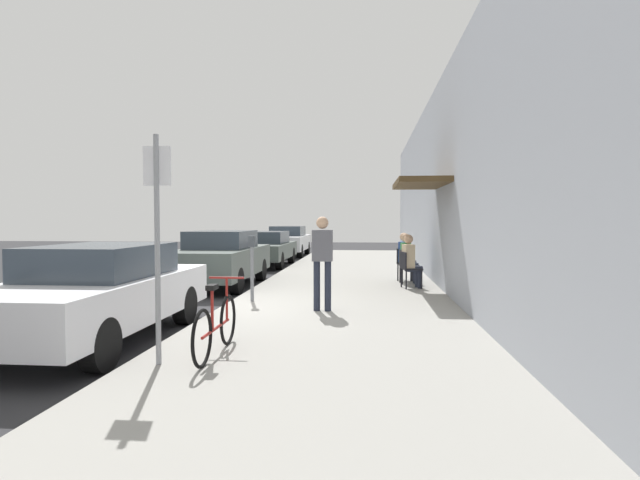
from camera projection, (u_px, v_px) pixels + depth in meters
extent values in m
plane|color=#2D2D30|center=(221.00, 313.00, 9.59)|extent=(60.00, 60.00, 0.00)
cube|color=#9E9B93|center=(344.00, 296.00, 11.37)|extent=(4.50, 32.00, 0.12)
cube|color=#999EA8|center=(455.00, 182.00, 11.04)|extent=(0.30, 32.00, 5.19)
cube|color=#4C381E|center=(419.00, 183.00, 11.68)|extent=(1.10, 2.80, 0.12)
cube|color=silver|center=(97.00, 299.00, 7.26)|extent=(1.80, 4.40, 0.62)
cube|color=#333D47|center=(102.00, 261.00, 7.39)|extent=(1.48, 2.11, 0.46)
cylinder|color=black|center=(185.00, 305.00, 8.56)|extent=(0.22, 0.64, 0.64)
cylinder|color=black|center=(95.00, 304.00, 8.71)|extent=(0.22, 0.64, 0.64)
cylinder|color=black|center=(100.00, 345.00, 5.85)|extent=(0.22, 0.64, 0.64)
cube|color=#47514C|center=(220.00, 261.00, 13.35)|extent=(1.80, 4.40, 0.70)
cube|color=#333D47|center=(222.00, 239.00, 13.48)|extent=(1.48, 2.11, 0.45)
cylinder|color=black|center=(261.00, 270.00, 14.65)|extent=(0.22, 0.64, 0.64)
cylinder|color=black|center=(207.00, 269.00, 14.80)|extent=(0.22, 0.64, 0.64)
cylinder|color=black|center=(237.00, 281.00, 11.94)|extent=(0.22, 0.64, 0.64)
cylinder|color=black|center=(171.00, 280.00, 12.08)|extent=(0.22, 0.64, 0.64)
cube|color=#47514C|center=(265.00, 250.00, 19.22)|extent=(1.80, 4.40, 0.55)
cube|color=#333D47|center=(266.00, 237.00, 19.35)|extent=(1.48, 2.11, 0.44)
cylinder|color=black|center=(291.00, 255.00, 20.51)|extent=(0.22, 0.64, 0.64)
cylinder|color=black|center=(253.00, 255.00, 20.66)|extent=(0.22, 0.64, 0.64)
cylinder|color=black|center=(280.00, 261.00, 17.80)|extent=(0.22, 0.64, 0.64)
cylinder|color=black|center=(236.00, 260.00, 17.95)|extent=(0.22, 0.64, 0.64)
cube|color=silver|center=(287.00, 243.00, 24.56)|extent=(1.80, 4.40, 0.67)
cube|color=#333D47|center=(288.00, 231.00, 24.69)|extent=(1.48, 2.11, 0.46)
cylinder|color=black|center=(307.00, 248.00, 25.86)|extent=(0.22, 0.64, 0.64)
cylinder|color=black|center=(276.00, 248.00, 26.01)|extent=(0.22, 0.64, 0.64)
cylinder|color=black|center=(300.00, 251.00, 23.15)|extent=(0.22, 0.64, 0.64)
cylinder|color=black|center=(266.00, 251.00, 23.29)|extent=(0.22, 0.64, 0.64)
cylinder|color=slate|center=(252.00, 274.00, 10.20)|extent=(0.07, 0.07, 1.10)
cube|color=#383D42|center=(252.00, 241.00, 10.17)|extent=(0.12, 0.10, 0.22)
cylinder|color=gray|center=(157.00, 250.00, 5.72)|extent=(0.06, 0.06, 2.60)
cube|color=white|center=(157.00, 166.00, 5.70)|extent=(0.32, 0.02, 0.44)
torus|color=black|center=(228.00, 320.00, 6.67)|extent=(0.04, 0.66, 0.66)
torus|color=black|center=(202.00, 338.00, 5.62)|extent=(0.04, 0.66, 0.66)
cylinder|color=maroon|center=(216.00, 328.00, 6.14)|extent=(0.04, 1.05, 0.04)
cylinder|color=maroon|center=(212.00, 310.00, 5.98)|extent=(0.04, 0.04, 0.50)
cube|color=black|center=(212.00, 287.00, 5.97)|extent=(0.10, 0.20, 0.06)
cylinder|color=maroon|center=(227.00, 299.00, 6.60)|extent=(0.03, 0.03, 0.56)
cylinder|color=maroon|center=(227.00, 278.00, 6.59)|extent=(0.46, 0.03, 0.03)
cylinder|color=black|center=(416.00, 278.00, 12.41)|extent=(0.04, 0.04, 0.45)
cylinder|color=black|center=(422.00, 279.00, 12.04)|extent=(0.04, 0.04, 0.45)
cylinder|color=black|center=(401.00, 278.00, 12.36)|extent=(0.04, 0.04, 0.45)
cylinder|color=black|center=(406.00, 280.00, 11.98)|extent=(0.04, 0.04, 0.45)
cube|color=black|center=(411.00, 269.00, 12.19)|extent=(0.53, 0.53, 0.03)
cube|color=black|center=(403.00, 260.00, 12.15)|extent=(0.13, 0.43, 0.40)
cylinder|color=#232838|center=(417.00, 278.00, 12.32)|extent=(0.11, 0.11, 0.47)
cylinder|color=#232838|center=(412.00, 268.00, 12.29)|extent=(0.38, 0.22, 0.14)
cylinder|color=#232838|center=(420.00, 279.00, 12.13)|extent=(0.11, 0.11, 0.47)
cylinder|color=#232838|center=(415.00, 269.00, 12.10)|extent=(0.38, 0.22, 0.14)
cube|color=#CCB28C|center=(408.00, 256.00, 12.16)|extent=(0.30, 0.40, 0.56)
sphere|color=tan|center=(408.00, 239.00, 12.15)|extent=(0.22, 0.22, 0.22)
cylinder|color=black|center=(415.00, 274.00, 13.22)|extent=(0.04, 0.04, 0.45)
cylinder|color=black|center=(417.00, 276.00, 12.84)|extent=(0.04, 0.04, 0.45)
cylinder|color=black|center=(400.00, 274.00, 13.22)|extent=(0.04, 0.04, 0.45)
cylinder|color=black|center=(402.00, 276.00, 12.84)|extent=(0.04, 0.04, 0.45)
cube|color=black|center=(409.00, 266.00, 13.02)|extent=(0.47, 0.47, 0.03)
cube|color=black|center=(401.00, 258.00, 13.02)|extent=(0.07, 0.44, 0.40)
cylinder|color=#232838|center=(415.00, 274.00, 13.13)|extent=(0.11, 0.11, 0.47)
cylinder|color=#232838|center=(410.00, 265.00, 13.12)|extent=(0.37, 0.17, 0.14)
cylinder|color=#232838|center=(416.00, 275.00, 12.93)|extent=(0.11, 0.11, 0.47)
cylinder|color=#232838|center=(411.00, 266.00, 12.92)|extent=(0.37, 0.17, 0.14)
cube|color=#267233|center=(406.00, 254.00, 13.01)|extent=(0.25, 0.38, 0.56)
sphere|color=tan|center=(406.00, 238.00, 12.99)|extent=(0.22, 0.22, 0.22)
cylinder|color=black|center=(415.00, 272.00, 13.83)|extent=(0.04, 0.04, 0.45)
cylinder|color=black|center=(412.00, 273.00, 13.48)|extent=(0.04, 0.04, 0.45)
cylinder|color=black|center=(401.00, 271.00, 13.97)|extent=(0.04, 0.04, 0.45)
cylinder|color=black|center=(398.00, 272.00, 13.62)|extent=(0.04, 0.04, 0.45)
cube|color=black|center=(407.00, 263.00, 13.72)|extent=(0.55, 0.55, 0.03)
cube|color=black|center=(399.00, 255.00, 13.79)|extent=(0.16, 0.43, 0.40)
cylinder|color=#232838|center=(414.00, 272.00, 13.75)|extent=(0.11, 0.11, 0.47)
cylinder|color=#232838|center=(409.00, 263.00, 13.79)|extent=(0.39, 0.24, 0.14)
cylinder|color=#232838|center=(412.00, 272.00, 13.56)|extent=(0.11, 0.11, 0.47)
cylinder|color=#232838|center=(408.00, 263.00, 13.60)|extent=(0.39, 0.24, 0.14)
cube|color=#334C99|center=(404.00, 252.00, 13.73)|extent=(0.32, 0.41, 0.56)
sphere|color=tan|center=(404.00, 237.00, 13.72)|extent=(0.22, 0.22, 0.22)
cylinder|color=#232838|center=(317.00, 286.00, 9.14)|extent=(0.12, 0.12, 0.90)
cylinder|color=#232838|center=(328.00, 286.00, 9.13)|extent=(0.12, 0.12, 0.90)
cube|color=#595960|center=(322.00, 246.00, 9.11)|extent=(0.36, 0.22, 0.56)
sphere|color=tan|center=(322.00, 223.00, 9.09)|extent=(0.22, 0.22, 0.22)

